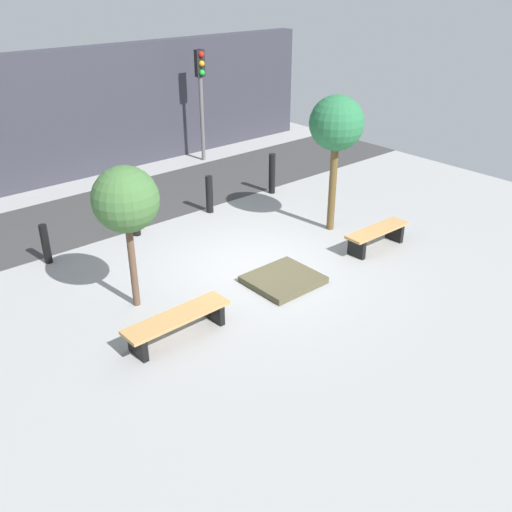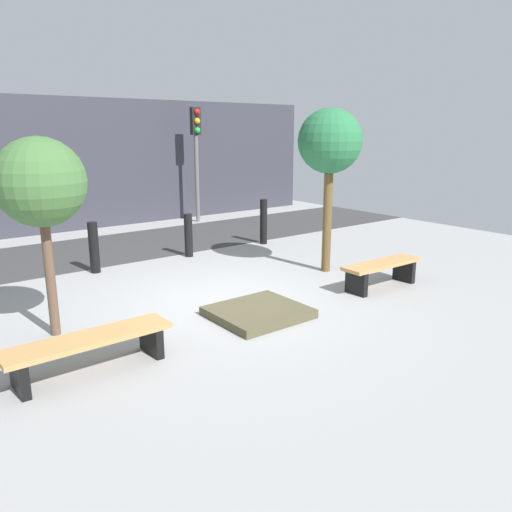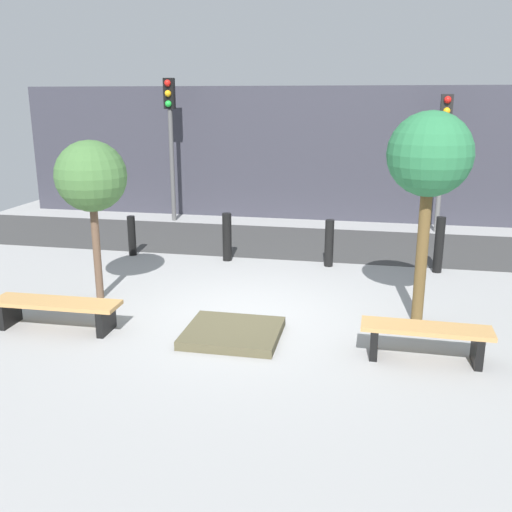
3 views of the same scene
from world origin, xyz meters
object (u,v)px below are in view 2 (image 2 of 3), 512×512
at_px(planter_bed, 258,312).
at_px(bollard_center, 188,235).
at_px(bench_left, 90,346).
at_px(tree_behind_right_bench, 330,144).
at_px(traffic_light_mid_west, 196,143).
at_px(bollard_left, 94,248).
at_px(bench_right, 382,270).
at_px(bollard_right, 264,222).
at_px(tree_behind_left_bench, 40,184).

relative_size(planter_bed, bollard_center, 1.40).
bearing_deg(bench_left, tree_behind_right_bench, 13.75).
height_order(tree_behind_right_bench, traffic_light_mid_west, traffic_light_mid_west).
distance_m(tree_behind_right_bench, bollard_left, 4.93).
bearing_deg(bench_left, bollard_center, 46.94).
bearing_deg(bollard_left, traffic_light_mid_west, 38.51).
relative_size(bench_left, tree_behind_right_bench, 0.61).
relative_size(bench_right, tree_behind_right_bench, 0.53).
bearing_deg(tree_behind_right_bench, traffic_light_mid_west, 81.94).
bearing_deg(bollard_right, bollard_left, 180.00).
relative_size(bollard_center, traffic_light_mid_west, 0.28).
xyz_separation_m(tree_behind_left_bench, bollard_center, (3.65, 2.68, -1.57)).
relative_size(bench_left, bollard_left, 1.90).
bearing_deg(bollard_center, bollard_left, 180.00).
relative_size(tree_behind_right_bench, traffic_light_mid_west, 0.93).
bearing_deg(tree_behind_right_bench, bench_left, -165.31).
relative_size(bench_left, bench_right, 1.15).
distance_m(planter_bed, tree_behind_left_bench, 3.47).
distance_m(tree_behind_right_bench, bollard_right, 3.34).
bearing_deg(tree_behind_right_bench, tree_behind_left_bench, 180.00).
xyz_separation_m(bench_left, bollard_right, (5.75, 4.04, 0.23)).
relative_size(bench_left, bollard_right, 1.74).
height_order(bench_left, bench_right, bench_right).
height_order(bench_left, bollard_right, bollard_right).
height_order(bollard_left, bollard_center, bollard_left).
xyz_separation_m(planter_bed, tree_behind_left_bench, (-2.60, 1.16, 1.98)).
height_order(tree_behind_left_bench, traffic_light_mid_west, traffic_light_mid_west).
xyz_separation_m(bollard_center, bollard_right, (2.10, 0.00, 0.07)).
bearing_deg(planter_bed, bench_left, -175.60).
height_order(bench_left, bollard_left, bollard_left).
height_order(bench_right, bollard_left, bollard_left).
bearing_deg(bollard_center, bench_right, -69.04).
relative_size(planter_bed, bollard_right, 1.21).
bearing_deg(bollard_right, traffic_light_mid_west, 84.73).
relative_size(tree_behind_left_bench, bollard_left, 2.64).
height_order(bench_right, tree_behind_left_bench, tree_behind_left_bench).
bearing_deg(tree_behind_right_bench, bench_right, -90.00).
relative_size(tree_behind_left_bench, tree_behind_right_bench, 0.85).
bearing_deg(traffic_light_mid_west, bench_left, -128.51).
height_order(bench_left, bollard_center, bollard_center).
relative_size(bollard_left, bollard_right, 0.91).
bearing_deg(planter_bed, traffic_light_mid_west, 64.91).
height_order(tree_behind_left_bench, bollard_center, tree_behind_left_bench).
bearing_deg(bench_right, traffic_light_mid_west, 84.31).
height_order(bench_right, bollard_right, bollard_right).
bearing_deg(bench_right, tree_behind_left_bench, 166.25).
bearing_deg(bollard_right, planter_bed, -129.43).
distance_m(bench_left, bollard_left, 4.33).
relative_size(tree_behind_right_bench, bollard_right, 2.85).
distance_m(tree_behind_right_bench, bollard_center, 3.68).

